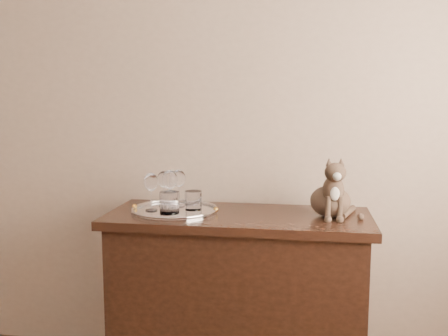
# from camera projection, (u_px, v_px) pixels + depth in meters

# --- Properties ---
(wall_back) EXTENTS (4.00, 0.10, 2.70)m
(wall_back) POSITION_uv_depth(u_px,v_px,m) (133.00, 103.00, 2.61)
(wall_back) COLOR tan
(wall_back) RESTS_ON ground
(sideboard) EXTENTS (1.20, 0.50, 0.85)m
(sideboard) POSITION_uv_depth(u_px,v_px,m) (238.00, 303.00, 2.34)
(sideboard) COLOR black
(sideboard) RESTS_ON ground
(tray) EXTENTS (0.40, 0.40, 0.01)m
(tray) POSITION_uv_depth(u_px,v_px,m) (175.00, 211.00, 2.33)
(tray) COLOR silver
(tray) RESTS_ON sideboard
(wine_glass_a) EXTENTS (0.06, 0.06, 0.17)m
(wine_glass_a) POSITION_uv_depth(u_px,v_px,m) (164.00, 188.00, 2.41)
(wine_glass_a) COLOR silver
(wine_glass_a) RESTS_ON tray
(wine_glass_b) EXTENTS (0.07, 0.07, 0.18)m
(wine_glass_b) POSITION_uv_depth(u_px,v_px,m) (179.00, 188.00, 2.40)
(wine_glass_b) COLOR silver
(wine_glass_b) RESTS_ON tray
(wine_glass_c) EXTENTS (0.07, 0.07, 0.18)m
(wine_glass_c) POSITION_uv_depth(u_px,v_px,m) (151.00, 192.00, 2.30)
(wine_glass_c) COLOR silver
(wine_glass_c) RESTS_ON tray
(wine_glass_d) EXTENTS (0.07, 0.07, 0.19)m
(wine_glass_d) POSITION_uv_depth(u_px,v_px,m) (170.00, 190.00, 2.31)
(wine_glass_d) COLOR white
(wine_glass_d) RESTS_ON tray
(tumbler_b) EXTENTS (0.09, 0.09, 0.10)m
(tumbler_b) POSITION_uv_depth(u_px,v_px,m) (169.00, 203.00, 2.25)
(tumbler_b) COLOR silver
(tumbler_b) RESTS_ON tray
(tumbler_c) EXTENTS (0.08, 0.08, 0.09)m
(tumbler_c) POSITION_uv_depth(u_px,v_px,m) (193.00, 200.00, 2.32)
(tumbler_c) COLOR white
(tumbler_c) RESTS_ON tray
(cat) EXTENTS (0.30, 0.29, 0.27)m
(cat) POSITION_uv_depth(u_px,v_px,m) (331.00, 186.00, 2.22)
(cat) COLOR brown
(cat) RESTS_ON sideboard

